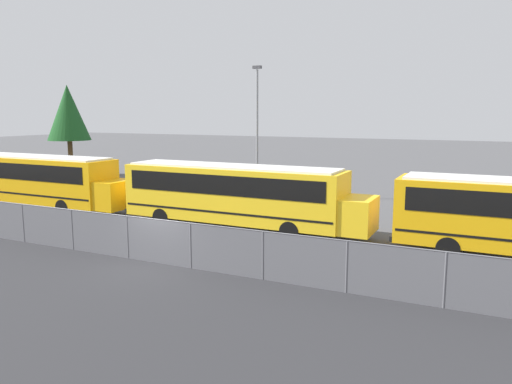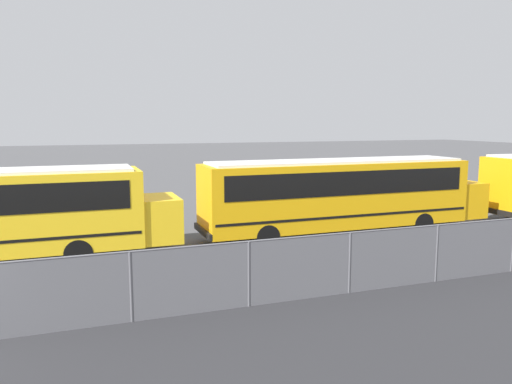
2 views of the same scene
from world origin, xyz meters
name	(u,v)px [view 2 (image 2 of 2)]	position (x,y,z in m)	size (l,w,h in m)	color
school_bus_3	(343,191)	(14.03, 6.53, 1.91)	(13.06, 2.49, 3.24)	#EDA80F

